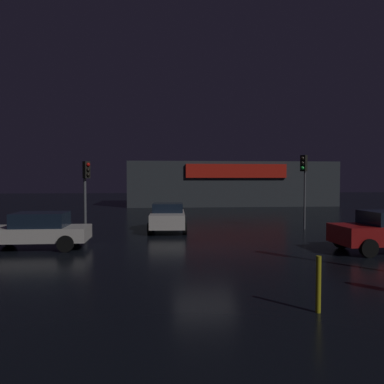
% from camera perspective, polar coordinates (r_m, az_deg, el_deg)
% --- Properties ---
extents(ground_plane, '(120.00, 120.00, 0.00)m').
position_cam_1_polar(ground_plane, '(15.56, 1.95, -8.72)').
color(ground_plane, black).
extents(store_building, '(21.82, 8.54, 4.65)m').
position_cam_1_polar(store_building, '(42.06, 5.57, 1.28)').
color(store_building, '#33383D').
rests_on(store_building, ground).
extents(traffic_signal_main, '(0.43, 0.41, 4.23)m').
position_cam_1_polar(traffic_signal_main, '(22.21, 16.64, 2.80)').
color(traffic_signal_main, '#595B60').
rests_on(traffic_signal_main, ground).
extents(traffic_signal_cross_left, '(0.42, 0.42, 3.83)m').
position_cam_1_polar(traffic_signal_cross_left, '(21.09, -15.82, 1.40)').
color(traffic_signal_cross_left, '#595B60').
rests_on(traffic_signal_cross_left, ground).
extents(car_near, '(4.31, 1.99, 1.50)m').
position_cam_1_polar(car_near, '(16.89, -22.49, -5.36)').
color(car_near, silver).
rests_on(car_near, ground).
extents(car_far, '(2.20, 4.11, 1.53)m').
position_cam_1_polar(car_far, '(20.81, -3.70, -3.83)').
color(car_far, silver).
rests_on(car_far, ground).
extents(bollard_kerb_a, '(0.11, 0.11, 1.24)m').
position_cam_1_polar(bollard_kerb_a, '(8.79, 18.66, -13.16)').
color(bollard_kerb_a, gold).
rests_on(bollard_kerb_a, ground).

